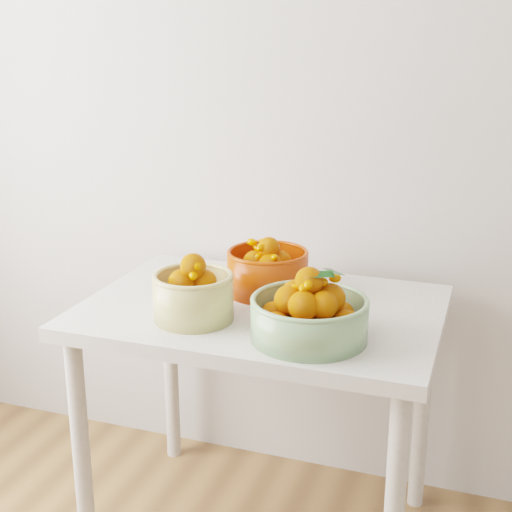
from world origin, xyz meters
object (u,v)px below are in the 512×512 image
(table, at_px, (262,336))
(bowl_green, at_px, (309,314))
(bowl_cream, at_px, (193,294))
(bowl_orange, at_px, (268,270))

(table, xyz_separation_m, bowl_green, (0.19, -0.18, 0.16))
(bowl_cream, height_order, bowl_orange, bowl_cream)
(bowl_orange, bearing_deg, bowl_cream, -114.81)
(bowl_cream, bearing_deg, table, 48.57)
(table, relative_size, bowl_green, 2.87)
(table, bearing_deg, bowl_orange, 99.56)
(table, relative_size, bowl_orange, 3.57)
(bowl_cream, xyz_separation_m, bowl_green, (0.33, -0.02, -0.00))
(table, distance_m, bowl_cream, 0.27)
(bowl_green, bearing_deg, table, 135.54)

